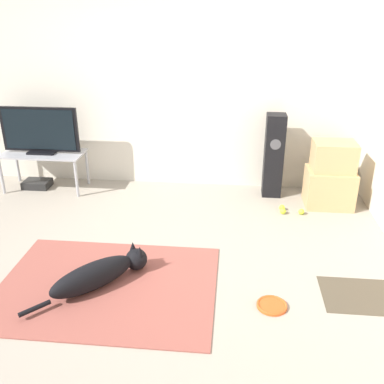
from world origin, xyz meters
name	(u,v)px	position (x,y,z in m)	size (l,w,h in m)	color
ground_plane	(116,270)	(0.00, 0.00, 0.00)	(12.00, 12.00, 0.00)	#9E9384
wall_back	(154,84)	(0.00, 2.10, 1.27)	(8.00, 0.06, 2.55)	silver
area_rug	(107,286)	(-0.01, -0.23, 0.01)	(1.81, 1.34, 0.01)	#934C42
dog	(101,273)	(-0.06, -0.23, 0.13)	(0.83, 0.86, 0.25)	black
frisbee	(272,305)	(1.34, -0.36, 0.01)	(0.24, 0.24, 0.03)	#DB511E
cardboard_box_lower	(329,188)	(2.11, 1.58, 0.22)	(0.53, 0.43, 0.43)	tan
cardboard_box_upper	(334,156)	(2.12, 1.59, 0.60)	(0.46, 0.37, 0.33)	tan
floor_speaker	(274,156)	(1.48, 1.81, 0.50)	(0.22, 0.23, 1.00)	black
tv_stand	(44,157)	(-1.35, 1.72, 0.42)	(1.00, 0.47, 0.48)	#A8A8AD
tv	(40,131)	(-1.35, 1.72, 0.76)	(0.95, 0.20, 0.57)	black
tennis_ball_by_boxes	(283,211)	(1.58, 1.28, 0.03)	(0.07, 0.07, 0.07)	#C6E033
tennis_ball_near_speaker	(301,212)	(1.78, 1.28, 0.03)	(0.07, 0.07, 0.07)	#C6E033
tennis_ball_loose_on_carpet	(282,208)	(1.57, 1.37, 0.03)	(0.07, 0.07, 0.07)	#C6E033
game_console	(37,184)	(-1.49, 1.74, 0.05)	(0.33, 0.25, 0.09)	black
door_mat	(366,296)	(2.10, -0.15, 0.00)	(0.70, 0.48, 0.01)	#4C4233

